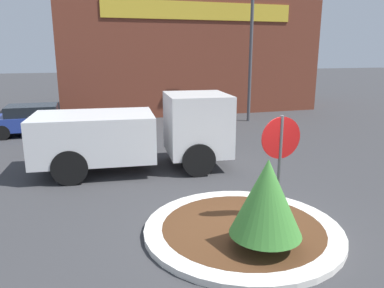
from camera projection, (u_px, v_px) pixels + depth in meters
ground_plane at (242, 232)px, 7.44m from camera, size 120.00×120.00×0.00m
traffic_island at (243, 229)px, 7.43m from camera, size 3.91×3.91×0.13m
stop_sign at (280, 150)px, 7.37m from camera, size 0.84×0.07×2.30m
island_shrub at (267, 197)px, 6.40m from camera, size 1.27×1.27×1.63m
utility_truck at (138, 132)px, 11.15m from camera, size 5.87×2.72×2.25m
storefront_building at (185, 56)px, 22.89m from camera, size 14.75×6.07×6.34m
parked_sedan_blue at (37, 119)px, 16.10m from camera, size 4.27×1.89×1.26m
light_pole at (251, 33)px, 18.22m from camera, size 0.70×0.30×7.58m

